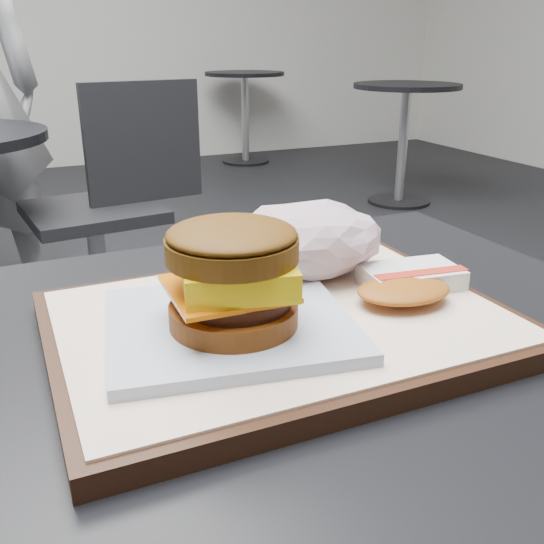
{
  "coord_description": "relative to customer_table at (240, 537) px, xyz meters",
  "views": [
    {
      "loc": [
        -0.15,
        -0.4,
        1.01
      ],
      "look_at": [
        0.04,
        0.01,
        0.83
      ],
      "focal_mm": 40.0,
      "sensor_mm": 36.0,
      "label": 1
    }
  ],
  "objects": [
    {
      "name": "hash_brown",
      "position": [
        0.17,
        0.01,
        0.22
      ],
      "size": [
        0.12,
        0.1,
        0.02
      ],
      "color": "silver",
      "rests_on": "serving_tray"
    },
    {
      "name": "crumpled_wrapper",
      "position": [
        0.11,
        0.1,
        0.24
      ],
      "size": [
        0.16,
        0.12,
        0.07
      ],
      "primitive_type": null,
      "color": "silver",
      "rests_on": "serving_tray"
    },
    {
      "name": "customer_table",
      "position": [
        0.0,
        0.0,
        0.0
      ],
      "size": [
        0.8,
        0.6,
        0.77
      ],
      "color": "#A5A5AA",
      "rests_on": "ground"
    },
    {
      "name": "serving_tray",
      "position": [
        0.05,
        0.02,
        0.2
      ],
      "size": [
        0.38,
        0.28,
        0.02
      ],
      "color": "black",
      "rests_on": "customer_table"
    },
    {
      "name": "neighbor_chair",
      "position": [
        0.18,
        1.66,
        -0.07
      ],
      "size": [
        0.62,
        0.47,
        0.88
      ],
      "color": "#9B9B9F",
      "rests_on": "ground"
    },
    {
      "name": "breakfast_sandwich",
      "position": [
        -0.0,
        0.0,
        0.24
      ],
      "size": [
        0.22,
        0.2,
        0.09
      ],
      "color": "silver",
      "rests_on": "serving_tray"
    },
    {
      "name": "bg_table_near",
      "position": [
        2.2,
        2.8,
        -0.02
      ],
      "size": [
        0.66,
        0.66,
        0.75
      ],
      "color": "black",
      "rests_on": "ground"
    },
    {
      "name": "bg_table_far",
      "position": [
        1.8,
        4.5,
        -0.02
      ],
      "size": [
        0.66,
        0.66,
        0.75
      ],
      "color": "black",
      "rests_on": "ground"
    }
  ]
}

